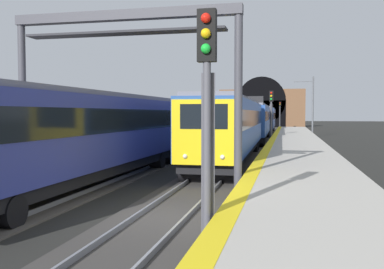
{
  "coord_description": "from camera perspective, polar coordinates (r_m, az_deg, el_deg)",
  "views": [
    {
      "loc": [
        -11.68,
        -3.48,
        3.07
      ],
      "look_at": [
        9.92,
        1.38,
        1.96
      ],
      "focal_mm": 40.07,
      "sensor_mm": 36.0,
      "label": 1
    }
  ],
  "objects": [
    {
      "name": "platform_right_edge_strip",
      "position": [
        11.93,
        6.69,
        -7.27
      ],
      "size": [
        112.0,
        0.5,
        0.01
      ],
      "primitive_type": "cube",
      "color": "yellow",
      "rests_on": "platform_right"
    },
    {
      "name": "track_adjacent_line",
      "position": [
        14.53,
        -21.87,
        -9.35
      ],
      "size": [
        160.0,
        2.83,
        0.21
      ],
      "color": "#4C4742",
      "rests_on": "ground_plane"
    },
    {
      "name": "railway_signal_mid",
      "position": [
        41.92,
        10.49,
        2.93
      ],
      "size": [
        0.39,
        0.38,
        5.21
      ],
      "rotation": [
        0.0,
        0.0,
        3.14
      ],
      "color": "#4C4C54",
      "rests_on": "ground_plane"
    },
    {
      "name": "train_adjacent_platform",
      "position": [
        35.9,
        -0.37,
        1.57
      ],
      "size": [
        56.29,
        3.15,
        4.83
      ],
      "rotation": [
        0.0,
        0.0,
        3.12
      ],
      "color": "navy",
      "rests_on": "ground_plane"
    },
    {
      "name": "platform_right",
      "position": [
        11.97,
        15.28,
        -9.69
      ],
      "size": [
        112.0,
        4.05,
        0.97
      ],
      "primitive_type": "cube",
      "color": "#ADA89E",
      "rests_on": "ground_plane"
    },
    {
      "name": "tunnel_portal",
      "position": [
        96.63,
        9.26,
        3.5
      ],
      "size": [
        2.57,
        18.76,
        11.08
      ],
      "color": "brown",
      "rests_on": "ground_plane"
    },
    {
      "name": "overhead_signal_gantry",
      "position": [
        15.81,
        -9.06,
        10.23
      ],
      "size": [
        0.7,
        8.54,
        6.74
      ],
      "color": "#3F3F47",
      "rests_on": "ground_plane"
    },
    {
      "name": "train_main_approaching",
      "position": [
        46.8,
        8.42,
        1.87
      ],
      "size": [
        59.64,
        3.11,
        4.88
      ],
      "rotation": [
        0.0,
        0.0,
        3.16
      ],
      "color": "#264C99",
      "rests_on": "ground_plane"
    },
    {
      "name": "catenary_mast_near",
      "position": [
        55.85,
        15.73,
        3.65
      ],
      "size": [
        0.22,
        2.44,
        7.63
      ],
      "color": "#595B60",
      "rests_on": "ground_plane"
    },
    {
      "name": "ground_plane",
      "position": [
        12.57,
        -3.88,
        -11.26
      ],
      "size": [
        320.0,
        320.0,
        0.0
      ],
      "primitive_type": "plane",
      "color": "black"
    },
    {
      "name": "railway_signal_far",
      "position": [
        86.61,
        11.63,
        2.83
      ],
      "size": [
        0.39,
        0.38,
        5.32
      ],
      "rotation": [
        0.0,
        0.0,
        3.14
      ],
      "color": "#38383D",
      "rests_on": "ground_plane"
    },
    {
      "name": "railway_signal_near",
      "position": [
        8.71,
        2.0,
        3.22
      ],
      "size": [
        0.39,
        0.38,
        5.15
      ],
      "rotation": [
        0.0,
        0.0,
        3.14
      ],
      "color": "#4C4C54",
      "rests_on": "ground_plane"
    },
    {
      "name": "track_main_line",
      "position": [
        12.56,
        -3.88,
        -11.08
      ],
      "size": [
        160.0,
        3.08,
        0.21
      ],
      "color": "#383533",
      "rests_on": "ground_plane"
    }
  ]
}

